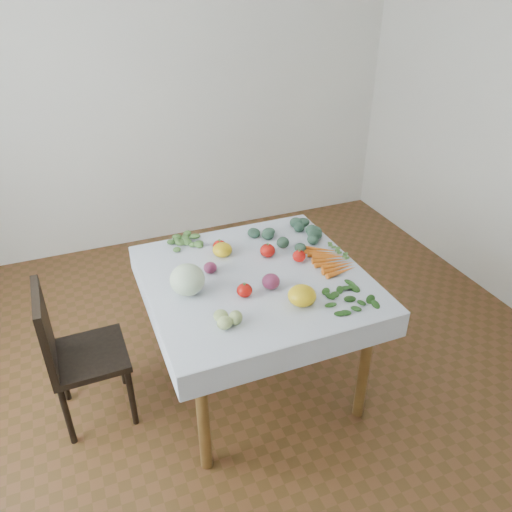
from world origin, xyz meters
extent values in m
plane|color=brown|center=(0.00, 0.00, 0.00)|extent=(4.00, 4.00, 0.00)
cube|color=silver|center=(0.00, 2.00, 1.35)|extent=(4.00, 0.04, 2.70)
cube|color=brown|center=(0.00, 0.00, 0.73)|extent=(1.00, 1.00, 0.04)
cylinder|color=brown|center=(-0.44, -0.44, 0.35)|extent=(0.06, 0.06, 0.71)
cylinder|color=brown|center=(0.44, -0.44, 0.35)|extent=(0.06, 0.06, 0.71)
cylinder|color=brown|center=(-0.44, 0.44, 0.35)|extent=(0.06, 0.06, 0.71)
cylinder|color=brown|center=(0.44, 0.44, 0.35)|extent=(0.06, 0.06, 0.71)
cube|color=white|center=(0.00, 0.00, 0.75)|extent=(1.12, 1.12, 0.01)
cube|color=black|center=(-0.89, 0.12, 0.41)|extent=(0.39, 0.39, 0.04)
cube|color=black|center=(-1.06, 0.12, 0.63)|extent=(0.04, 0.38, 0.42)
cylinder|color=black|center=(-1.05, -0.05, 0.19)|extent=(0.03, 0.03, 0.39)
cylinder|color=black|center=(-0.72, -0.04, 0.19)|extent=(0.03, 0.03, 0.39)
cylinder|color=black|center=(-1.05, 0.28, 0.19)|extent=(0.03, 0.03, 0.39)
cylinder|color=black|center=(-0.73, 0.28, 0.19)|extent=(0.03, 0.03, 0.39)
ellipsoid|color=beige|center=(-0.36, -0.01, 0.83)|extent=(0.21, 0.21, 0.16)
ellipsoid|color=red|center=(-0.09, 0.32, 0.79)|extent=(0.10, 0.10, 0.07)
ellipsoid|color=red|center=(0.28, 0.05, 0.79)|extent=(0.09, 0.09, 0.06)
ellipsoid|color=red|center=(-0.11, -0.14, 0.79)|extent=(0.10, 0.10, 0.07)
ellipsoid|color=red|center=(0.14, 0.16, 0.79)|extent=(0.10, 0.10, 0.07)
ellipsoid|color=gold|center=(-0.09, 0.26, 0.79)|extent=(0.14, 0.14, 0.08)
ellipsoid|color=gold|center=(0.12, -0.31, 0.80)|extent=(0.18, 0.18, 0.10)
ellipsoid|color=#54183C|center=(-0.21, 0.12, 0.79)|extent=(0.08, 0.08, 0.06)
ellipsoid|color=#54183C|center=(0.03, -0.13, 0.79)|extent=(0.12, 0.12, 0.08)
ellipsoid|color=#A8C16F|center=(-0.20, -0.29, 0.78)|extent=(0.06, 0.06, 0.05)
ellipsoid|color=#A8C16F|center=(-0.24, -0.27, 0.78)|extent=(0.06, 0.06, 0.05)
ellipsoid|color=#A8C16F|center=(-0.20, -0.35, 0.78)|extent=(0.06, 0.06, 0.05)
cone|color=orange|center=(0.43, 0.10, 0.77)|extent=(0.18, 0.13, 0.03)
cone|color=orange|center=(0.43, 0.07, 0.77)|extent=(0.18, 0.12, 0.03)
cone|color=orange|center=(0.43, 0.04, 0.77)|extent=(0.19, 0.10, 0.03)
cone|color=orange|center=(0.43, 0.01, 0.77)|extent=(0.19, 0.09, 0.03)
cone|color=orange|center=(0.43, -0.03, 0.77)|extent=(0.20, 0.07, 0.03)
cone|color=orange|center=(0.43, -0.06, 0.77)|extent=(0.20, 0.06, 0.03)
cone|color=orange|center=(0.43, -0.09, 0.77)|extent=(0.20, 0.04, 0.03)
cone|color=orange|center=(0.43, -0.12, 0.77)|extent=(0.19, 0.04, 0.03)
cone|color=orange|center=(0.43, -0.15, 0.77)|extent=(0.20, 0.05, 0.03)
ellipsoid|color=#345540|center=(0.34, 0.29, 0.78)|extent=(0.08, 0.08, 0.05)
ellipsoid|color=#345540|center=(0.28, 0.29, 0.78)|extent=(0.08, 0.08, 0.05)
ellipsoid|color=#345540|center=(0.34, 0.24, 0.78)|extent=(0.08, 0.08, 0.05)
ellipsoid|color=#345540|center=(0.33, 0.33, 0.78)|extent=(0.08, 0.08, 0.05)
ellipsoid|color=#345540|center=(0.25, 0.24, 0.78)|extent=(0.08, 0.08, 0.05)
ellipsoid|color=#345540|center=(0.41, 0.26, 0.78)|extent=(0.08, 0.08, 0.05)
ellipsoid|color=#345540|center=(0.25, 0.35, 0.78)|extent=(0.08, 0.08, 0.05)
ellipsoid|color=#345540|center=(0.31, 0.18, 0.78)|extent=(0.08, 0.08, 0.05)
ellipsoid|color=#345540|center=(0.42, 0.35, 0.78)|extent=(0.08, 0.08, 0.05)
ellipsoid|color=#345540|center=(0.17, 0.27, 0.78)|extent=(0.08, 0.08, 0.05)
ellipsoid|color=#345540|center=(0.44, 0.19, 0.78)|extent=(0.08, 0.08, 0.05)
ellipsoid|color=#345540|center=(0.30, 0.42, 0.78)|extent=(0.08, 0.08, 0.05)
ellipsoid|color=#224D18|center=(0.39, -0.35, 0.76)|extent=(0.06, 0.04, 0.01)
ellipsoid|color=#224D18|center=(0.35, -0.33, 0.76)|extent=(0.06, 0.04, 0.01)
ellipsoid|color=#224D18|center=(0.37, -0.38, 0.76)|extent=(0.06, 0.04, 0.01)
ellipsoid|color=#224D18|center=(0.39, -0.32, 0.76)|extent=(0.06, 0.04, 0.01)
ellipsoid|color=#224D18|center=(0.32, -0.35, 0.76)|extent=(0.06, 0.04, 0.01)
ellipsoid|color=#224D18|center=(0.41, -0.38, 0.76)|extent=(0.06, 0.04, 0.01)
ellipsoid|color=#224D18|center=(0.35, -0.30, 0.76)|extent=(0.06, 0.04, 0.01)
ellipsoid|color=#224D18|center=(0.33, -0.40, 0.76)|extent=(0.06, 0.04, 0.01)
ellipsoid|color=#224D18|center=(0.44, -0.33, 0.76)|extent=(0.06, 0.04, 0.01)
ellipsoid|color=#224D18|center=(0.29, -0.32, 0.76)|extent=(0.06, 0.04, 0.01)
ellipsoid|color=#224D18|center=(0.40, -0.42, 0.76)|extent=(0.06, 0.04, 0.01)
ellipsoid|color=#224D18|center=(0.40, -0.27, 0.76)|extent=(0.06, 0.04, 0.01)
ellipsoid|color=#224D18|center=(0.27, -0.39, 0.76)|extent=(0.06, 0.04, 0.01)
ellipsoid|color=#224D18|center=(0.47, -0.37, 0.76)|extent=(0.06, 0.04, 0.01)
ellipsoid|color=#224D18|center=(0.30, -0.26, 0.76)|extent=(0.06, 0.04, 0.01)
ellipsoid|color=#224D18|center=(0.34, -0.45, 0.76)|extent=(0.06, 0.04, 0.01)
ellipsoid|color=#224D18|center=(0.47, -0.28, 0.76)|extent=(0.06, 0.04, 0.01)
ellipsoid|color=#507D39|center=(-0.22, 0.48, 0.77)|extent=(0.05, 0.05, 0.02)
ellipsoid|color=#507D39|center=(-0.25, 0.50, 0.77)|extent=(0.05, 0.05, 0.02)
ellipsoid|color=#507D39|center=(-0.24, 0.46, 0.77)|extent=(0.05, 0.05, 0.02)
ellipsoid|color=#507D39|center=(-0.20, 0.50, 0.77)|extent=(0.05, 0.05, 0.02)
ellipsoid|color=#507D39|center=(-0.28, 0.49, 0.77)|extent=(0.05, 0.05, 0.02)
ellipsoid|color=#507D39|center=(-0.20, 0.44, 0.77)|extent=(0.05, 0.05, 0.02)
ellipsoid|color=#507D39|center=(-0.23, 0.53, 0.77)|extent=(0.05, 0.05, 0.02)
ellipsoid|color=#507D39|center=(-0.29, 0.44, 0.77)|extent=(0.05, 0.05, 0.02)
ellipsoid|color=#507D39|center=(-0.16, 0.48, 0.77)|extent=(0.05, 0.05, 0.02)
ellipsoid|color=#507D39|center=(-0.30, 0.53, 0.77)|extent=(0.05, 0.05, 0.02)
ellipsoid|color=#507D39|center=(-0.23, 0.40, 0.77)|extent=(0.05, 0.05, 0.02)
ellipsoid|color=#507D39|center=(-0.17, 0.54, 0.77)|extent=(0.05, 0.05, 0.02)
ellipsoid|color=#507D39|center=(-0.34, 0.47, 0.77)|extent=(0.05, 0.05, 0.02)
camera|label=1|loc=(-0.81, -2.02, 2.20)|focal=35.00mm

